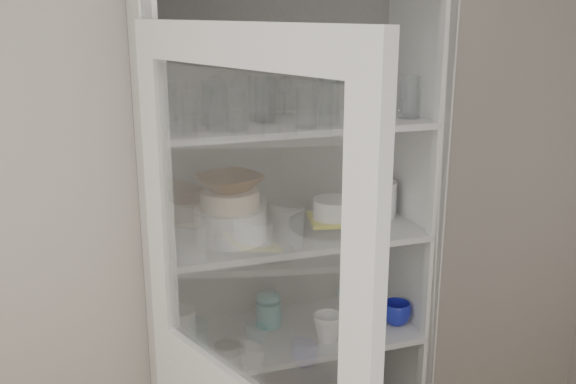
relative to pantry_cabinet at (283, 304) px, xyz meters
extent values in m
cube|color=beige|center=(-0.20, 0.16, 0.36)|extent=(3.60, 0.02, 2.60)
cube|color=beige|center=(-0.48, -0.06, 0.11)|extent=(0.03, 0.45, 2.10)
cube|color=beige|center=(0.48, -0.06, 0.11)|extent=(0.03, 0.45, 2.10)
cube|color=slate|center=(0.00, 0.15, 0.11)|extent=(1.00, 0.03, 2.10)
cube|color=silver|center=(0.00, -0.08, -0.09)|extent=(0.94, 0.42, 0.02)
cube|color=silver|center=(0.00, -0.08, 0.31)|extent=(0.94, 0.42, 0.02)
cube|color=silver|center=(0.00, -0.08, 0.71)|extent=(0.94, 0.42, 0.02)
cube|color=beige|center=(-0.34, -0.71, 1.01)|extent=(0.36, 0.85, 0.10)
cube|color=beige|center=(-0.48, -0.33, 0.56)|extent=(0.07, 0.10, 0.80)
cube|color=beige|center=(-0.19, -1.08, 0.56)|extent=(0.07, 0.10, 0.80)
cube|color=silver|center=(-0.34, -0.71, 0.56)|extent=(0.27, 0.68, 0.78)
cylinder|color=silver|center=(-0.27, -0.19, 0.79)|extent=(0.08, 0.08, 0.15)
cylinder|color=silver|center=(-0.38, -0.22, 0.79)|extent=(0.07, 0.07, 0.13)
cylinder|color=silver|center=(-0.22, -0.21, 0.79)|extent=(0.07, 0.07, 0.13)
cylinder|color=silver|center=(0.10, -0.19, 0.79)|extent=(0.09, 0.09, 0.15)
cylinder|color=silver|center=(0.01, -0.22, 0.79)|extent=(0.08, 0.08, 0.14)
cylinder|color=silver|center=(0.24, -0.19, 0.79)|extent=(0.09, 0.09, 0.14)
cylinder|color=silver|center=(0.41, -0.17, 0.79)|extent=(0.09, 0.09, 0.15)
cylinder|color=silver|center=(-0.41, -0.07, 0.79)|extent=(0.08, 0.08, 0.15)
cylinder|color=silver|center=(-0.26, -0.09, 0.79)|extent=(0.09, 0.09, 0.15)
cylinder|color=silver|center=(-0.10, -0.06, 0.80)|extent=(0.09, 0.09, 0.15)
cylinder|color=silver|center=(-0.09, -0.09, 0.80)|extent=(0.10, 0.10, 0.15)
cylinder|color=white|center=(-0.22, -0.09, 0.38)|extent=(0.25, 0.25, 0.11)
cylinder|color=white|center=(-0.16, 0.03, 0.37)|extent=(0.21, 0.21, 0.10)
cylinder|color=beige|center=(-0.22, -0.09, 0.46)|extent=(0.27, 0.27, 0.06)
imported|color=brown|center=(-0.22, -0.09, 0.52)|extent=(0.27, 0.27, 0.05)
cylinder|color=silver|center=(0.18, -0.08, 0.33)|extent=(0.35, 0.35, 0.02)
cube|color=yellow|center=(0.18, -0.08, 0.35)|extent=(0.22, 0.22, 0.01)
cylinder|color=white|center=(0.18, -0.08, 0.39)|extent=(0.18, 0.18, 0.07)
cylinder|color=silver|center=(0.37, -0.03, 0.39)|extent=(0.14, 0.14, 0.14)
imported|color=#12269A|center=(0.41, -0.15, -0.04)|extent=(0.13, 0.13, 0.09)
imported|color=teal|center=(0.28, 0.00, -0.03)|extent=(0.11, 0.11, 0.09)
imported|color=white|center=(0.11, -0.18, -0.03)|extent=(0.11, 0.11, 0.10)
cylinder|color=teal|center=(-0.06, 0.00, -0.03)|extent=(0.10, 0.10, 0.10)
ellipsoid|color=teal|center=(-0.06, 0.00, 0.03)|extent=(0.10, 0.10, 0.02)
cylinder|color=#B8B8B8|center=(-0.26, -0.16, -0.06)|extent=(0.09, 0.09, 0.04)
cylinder|color=white|center=(-0.39, -0.02, -0.02)|extent=(0.11, 0.11, 0.12)
camera|label=1|loc=(-0.70, -2.13, 1.08)|focal=40.00mm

